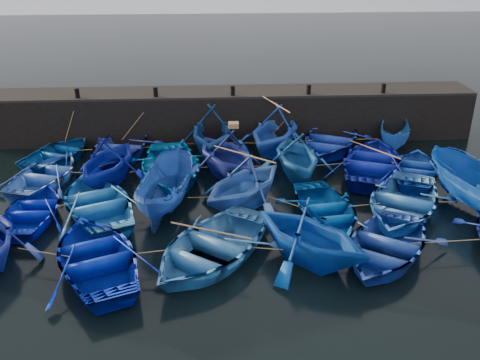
{
  "coord_description": "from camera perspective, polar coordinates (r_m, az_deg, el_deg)",
  "views": [
    {
      "loc": [
        -1.25,
        -17.57,
        10.4
      ],
      "look_at": [
        0.0,
        3.2,
        0.7
      ],
      "focal_mm": 40.0,
      "sensor_mm": 36.0,
      "label": 1
    }
  ],
  "objects": [
    {
      "name": "boat_8",
      "position": [
        24.61,
        -7.46,
        1.3
      ],
      "size": [
        4.71,
        6.17,
        1.2
      ],
      "primitive_type": "imported",
      "rotation": [
        0.0,
        0.0,
        0.1
      ],
      "color": "#0264B6",
      "rests_on": "ground"
    },
    {
      "name": "boat_19",
      "position": [
        23.32,
        24.16,
        -1.04
      ],
      "size": [
        3.82,
        5.7,
        2.06
      ],
      "primitive_type": "imported",
      "rotation": [
        0.0,
        0.0,
        3.51
      ],
      "color": "#083D91",
      "rests_on": "ground"
    },
    {
      "name": "boat_16",
      "position": [
        21.61,
        0.43,
        -0.23
      ],
      "size": [
        5.94,
        5.97,
        2.38
      ],
      "primitive_type": "imported",
      "rotation": [
        0.0,
        0.0,
        -0.74
      ],
      "color": "blue",
      "rests_on": "ground"
    },
    {
      "name": "boat_5",
      "position": [
        29.15,
        16.2,
        4.67
      ],
      "size": [
        2.61,
        4.22,
        1.53
      ],
      "primitive_type": "imported",
      "rotation": [
        0.0,
        0.0,
        -0.3
      ],
      "color": "blue",
      "rests_on": "ground"
    },
    {
      "name": "boat_11",
      "position": [
        25.88,
        13.99,
        1.93
      ],
      "size": [
        5.9,
        6.77,
        1.17
      ],
      "primitive_type": "imported",
      "rotation": [
        0.0,
        0.0,
        2.75
      ],
      "color": "#0B1896",
      "rests_on": "ground"
    },
    {
      "name": "boat_23",
      "position": [
        18.23,
        7.5,
        -5.62
      ],
      "size": [
        5.91,
        5.93,
        2.37
      ],
      "primitive_type": "imported",
      "rotation": [
        0.0,
        0.0,
        0.77
      ],
      "color": "#063A9C",
      "rests_on": "ground"
    },
    {
      "name": "loose_oars",
      "position": [
        22.74,
        4.54,
        2.85
      ],
      "size": [
        9.95,
        11.9,
        1.46
      ],
      "color": "#99724C",
      "rests_on": "ground"
    },
    {
      "name": "boat_1",
      "position": [
        27.43,
        -12.83,
        3.3
      ],
      "size": [
        4.69,
        5.91,
        1.1
      ],
      "primitive_type": "imported",
      "rotation": [
        0.0,
        0.0,
        -0.18
      ],
      "color": "#243496",
      "rests_on": "ground"
    },
    {
      "name": "boat_2",
      "position": [
        27.25,
        -3.1,
        5.37
      ],
      "size": [
        4.42,
        5.05,
        2.54
      ],
      "primitive_type": "imported",
      "rotation": [
        0.0,
        0.0,
        -0.06
      ],
      "color": "navy",
      "rests_on": "ground"
    },
    {
      "name": "boat_22",
      "position": [
        18.5,
        -3.14,
        -7.06
      ],
      "size": [
        6.66,
        7.01,
        1.18
      ],
      "primitive_type": "imported",
      "rotation": [
        0.0,
        0.0,
        -0.63
      ],
      "color": "#316EBB",
      "rests_on": "ground"
    },
    {
      "name": "boat_12",
      "position": [
        25.98,
        18.32,
        1.17
      ],
      "size": [
        4.67,
        5.36,
        0.93
      ],
      "primitive_type": "imported",
      "rotation": [
        0.0,
        0.0,
        2.75
      ],
      "color": "#123C9D",
      "rests_on": "ground"
    },
    {
      "name": "bollard_3",
      "position": [
        28.68,
        7.33,
        9.57
      ],
      "size": [
        0.24,
        0.24,
        0.5
      ],
      "primitive_type": "cylinder",
      "color": "black",
      "rests_on": "quay_top"
    },
    {
      "name": "boat_10",
      "position": [
        24.64,
        6.1,
        2.78
      ],
      "size": [
        4.18,
        4.71,
        2.29
      ],
      "primitive_type": "imported",
      "rotation": [
        0.0,
        0.0,
        3.25
      ],
      "color": "#17579A",
      "rests_on": "ground"
    },
    {
      "name": "boat_24",
      "position": [
        19.34,
        15.23,
        -6.65
      ],
      "size": [
        5.97,
        6.4,
        1.08
      ],
      "primitive_type": "imported",
      "rotation": [
        0.0,
        0.0,
        -0.58
      ],
      "color": "#1F409E",
      "rests_on": "ground"
    },
    {
      "name": "boat_4",
      "position": [
        28.27,
        9.57,
        4.3
      ],
      "size": [
        5.95,
        6.72,
        1.16
      ],
      "primitive_type": "imported",
      "rotation": [
        0.0,
        0.0,
        -0.43
      ],
      "color": "#152E9C",
      "rests_on": "ground"
    },
    {
      "name": "boat_15",
      "position": [
        21.78,
        -8.02,
        -1.01
      ],
      "size": [
        2.76,
        5.14,
        1.88
      ],
      "primitive_type": "imported",
      "rotation": [
        0.0,
        0.0,
        2.94
      ],
      "color": "navy",
      "rests_on": "ground"
    },
    {
      "name": "bollard_2",
      "position": [
        28.23,
        -0.79,
        9.51
      ],
      "size": [
        0.24,
        0.24,
        0.5
      ],
      "primitive_type": "cylinder",
      "color": "black",
      "rests_on": "quay_top"
    },
    {
      "name": "boat_6",
      "position": [
        25.62,
        -19.99,
        0.64
      ],
      "size": [
        4.58,
        5.48,
        0.98
      ],
      "primitive_type": "imported",
      "rotation": [
        0.0,
        0.0,
        2.85
      ],
      "color": "blue",
      "rests_on": "ground"
    },
    {
      "name": "boat_3",
      "position": [
        27.29,
        3.75,
        5.43
      ],
      "size": [
        5.99,
        6.28,
        2.57
      ],
      "primitive_type": "imported",
      "rotation": [
        0.0,
        0.0,
        -0.48
      ],
      "color": "blue",
      "rests_on": "ground"
    },
    {
      "name": "quay_top",
      "position": [
        29.17,
        -0.87,
        9.4
      ],
      "size": [
        26.0,
        2.5,
        0.12
      ],
      "primitive_type": "cube",
      "color": "black",
      "rests_on": "quay_wall"
    },
    {
      "name": "boat_13",
      "position": [
        22.62,
        -21.13,
        -2.96
      ],
      "size": [
        3.16,
        4.33,
        0.88
      ],
      "primitive_type": "imported",
      "rotation": [
        0.0,
        0.0,
        3.11
      ],
      "color": "#00139F",
      "rests_on": "ground"
    },
    {
      "name": "boat_18",
      "position": [
        22.34,
        16.91,
        -2.27
      ],
      "size": [
        6.21,
        6.8,
        1.15
      ],
      "primitive_type": "imported",
      "rotation": [
        0.0,
        0.0,
        -0.52
      ],
      "color": "blue",
      "rests_on": "ground"
    },
    {
      "name": "boat_17",
      "position": [
        21.34,
        9.1,
        -3.06
      ],
      "size": [
        3.93,
        5.05,
        0.96
      ],
      "primitive_type": "imported",
      "rotation": [
        0.0,
        0.0,
        0.14
      ],
      "color": "#024899",
      "rests_on": "ground"
    },
    {
      "name": "boat_21",
      "position": [
        18.66,
        -15.01,
        -7.8
      ],
      "size": [
        5.6,
        6.46,
        1.12
      ],
      "primitive_type": "imported",
      "rotation": [
        0.0,
        0.0,
        3.52
      ],
      "color": "#0118A0",
      "rests_on": "ground"
    },
    {
      "name": "boat_14",
      "position": [
        22.18,
        -14.93,
        -2.26
      ],
      "size": [
        5.69,
        6.49,
        1.12
      ],
      "primitive_type": "imported",
      "rotation": [
        0.0,
        0.0,
        3.55
      ],
      "color": "blue",
      "rests_on": "ground"
    },
    {
      "name": "ground",
      "position": [
        20.46,
        0.54,
        -5.56
      ],
      "size": [
        120.0,
        120.0,
        0.0
      ],
      "primitive_type": "plane",
      "color": "black",
      "rests_on": "ground"
    },
    {
      "name": "mooring_ropes",
      "position": [
        24.46,
        0.29,
        2.09
      ],
      "size": [
        17.27,
        11.74,
        2.1
      ],
      "color": "tan",
      "rests_on": "ground"
    },
    {
      "name": "quay_wall",
      "position": [
        29.55,
        -0.86,
        6.95
      ],
      "size": [
        26.0,
        2.5,
        2.5
      ],
      "primitive_type": "cube",
      "color": "black",
      "rests_on": "ground"
    },
    {
      "name": "boat_7",
      "position": [
        24.51,
        -13.89,
        2.07
      ],
      "size": [
        4.94,
        5.33,
        2.31
      ],
      "primitive_type": "imported",
      "rotation": [
        0.0,
        0.0,
        2.83
      ],
      "color": "navy",
      "rests_on": "ground"
    },
    {
      "name": "bollard_4",
      "position": [
        29.68,
        15.05,
        9.44
      ],
      "size": [
        0.24,
        0.24,
        0.5
      ],
      "primitive_type": "cylinder",
      "color": "black",
      "rests_on": "quay_top"
    },
    {
      "name": "bollard_1",
      "position": [
        28.33,
        -9.01,
        9.27
      ],
      "size": [
        0.24,
        0.24,
        0.5
      ],
      "primitive_type": "cylinder",
      "color": "black",
      "rests_on": "quay_top"
    },
    {
      "name": "boat_9",
      "position": [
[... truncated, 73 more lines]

